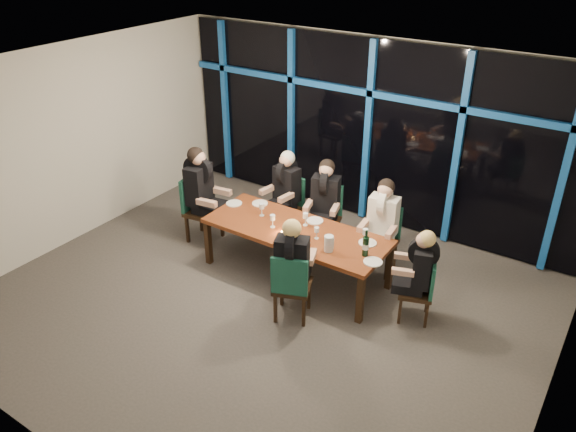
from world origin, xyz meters
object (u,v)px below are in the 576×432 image
Objects in this scene: dining_table at (296,234)px; chair_near_mid at (291,284)px; diner_far_left at (285,182)px; chair_far_left at (289,202)px; diner_end_left at (201,182)px; wine_bottle at (366,246)px; diner_far_right at (383,213)px; diner_near_mid at (293,254)px; diner_end_right at (420,262)px; chair_far_right at (383,235)px; chair_end_right at (423,287)px; water_pitcher at (329,243)px; chair_end_left at (198,205)px; diner_far_mid at (325,193)px; chair_far_mid at (326,213)px.

chair_near_mid is (0.50, -0.88, -0.14)m from dining_table.
chair_far_left is at bearing 90.00° from diner_far_left.
chair_far_left is at bearing -54.66° from diner_end_left.
diner_far_left is (-0.78, 0.91, 0.24)m from dining_table.
chair_near_mid is at bearing -126.54° from wine_bottle.
diner_near_mid is at bearing -112.43° from diner_far_right.
diner_far_right reaches higher than diner_end_right.
chair_far_right is 1.03× the size of diner_far_right.
dining_table is 2.97× the size of chair_end_right.
chair_far_right is (0.92, 0.85, -0.14)m from dining_table.
water_pitcher is at bearing -19.83° from dining_table.
wine_bottle reaches higher than chair_end_left.
diner_far_left is at bearing -127.36° from chair_end_right.
chair_end_left is 0.43m from diner_end_left.
chair_far_right is at bearing 6.78° from diner_far_left.
chair_far_left is 1.70m from chair_far_right.
chair_far_left is at bearing 166.81° from diner_far_right.
chair_far_right is at bearing -81.93° from chair_end_left.
diner_near_mid is (2.30, -0.84, 0.34)m from chair_end_left.
diner_end_right is at bearing -12.19° from chair_far_left.
diner_near_mid is (-1.38, -0.84, 0.45)m from chair_end_right.
chair_far_right is at bearing 42.87° from dining_table.
dining_table is at bearing 135.50° from water_pitcher.
chair_far_right is 1.02× the size of diner_far_mid.
diner_end_right reaches higher than chair_end_right.
water_pitcher is (2.49, -0.27, 0.27)m from chair_end_left.
chair_end_right is at bearing 90.00° from diner_end_right.
wine_bottle is at bearing -57.27° from chair_far_mid.
chair_end_right is at bearing -41.19° from chair_far_mid.
dining_table is 1.26m from chair_far_right.
dining_table is 2.67× the size of chair_far_right.
chair_far_right is 1.06m from diner_far_mid.
chair_far_left is 2.74m from diner_end_right.
diner_far_mid is (0.71, -0.10, 0.40)m from chair_far_left.
dining_table is 2.53× the size of diner_end_left.
chair_near_mid is (2.33, -0.91, -0.04)m from chair_end_left.
chair_far_mid is at bearing 163.06° from diner_far_right.
wine_bottle is at bearing -19.02° from diner_far_left.
diner_far_mid is at bearing -93.87° from diner_near_mid.
chair_near_mid reaches higher than chair_end_right.
diner_far_left is 4.27× the size of water_pitcher.
diner_near_mid reaches higher than chair_far_mid.
chair_end_right is (2.62, -0.94, -0.05)m from chair_far_left.
diner_near_mid reaches higher than chair_far_left.
chair_far_mid is at bearing 138.43° from wine_bottle.
chair_far_left is 1.03× the size of diner_far_left.
dining_table is 11.84× the size of water_pitcher.
chair_far_left is 0.98× the size of chair_far_mid.
diner_far_right is (0.43, 1.65, 0.38)m from chair_near_mid.
chair_far_left is 1.43m from diner_end_left.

